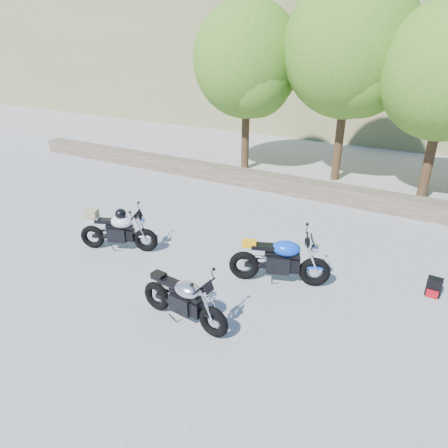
{
  "coord_description": "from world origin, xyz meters",
  "views": [
    {
      "loc": [
        4.13,
        -5.76,
        4.31
      ],
      "look_at": [
        0.2,
        1.0,
        0.75
      ],
      "focal_mm": 32.0,
      "sensor_mm": 36.0,
      "label": 1
    }
  ],
  "objects": [
    {
      "name": "ground",
      "position": [
        0.0,
        0.0,
        0.0
      ],
      "size": [
        90.0,
        90.0,
        0.0
      ],
      "primitive_type": "plane",
      "color": "gray",
      "rests_on": "ground"
    },
    {
      "name": "backpack",
      "position": [
        4.36,
        1.6,
        0.17
      ],
      "size": [
        0.27,
        0.23,
        0.36
      ],
      "rotation": [
        0.0,
        0.0,
        -0.03
      ],
      "color": "black",
      "rests_on": "ground"
    },
    {
      "name": "tree_decid_mid",
      "position": [
        0.91,
        7.54,
        4.04
      ],
      "size": [
        4.08,
        4.08,
        6.24
      ],
      "color": "#382314",
      "rests_on": "ground"
    },
    {
      "name": "silver_bike",
      "position": [
        0.81,
        -1.37,
        0.44
      ],
      "size": [
        1.78,
        0.56,
        0.89
      ],
      "rotation": [
        0.0,
        0.0,
        -0.08
      ],
      "color": "black",
      "rests_on": "ground"
    },
    {
      "name": "stone_wall",
      "position": [
        0.0,
        5.5,
        0.25
      ],
      "size": [
        22.0,
        0.55,
        0.5
      ],
      "primitive_type": "cube",
      "color": "#4B3D32",
      "rests_on": "ground"
    },
    {
      "name": "tree_decid_left",
      "position": [
        -2.39,
        7.14,
        3.63
      ],
      "size": [
        3.67,
        3.67,
        5.62
      ],
      "color": "#382314",
      "rests_on": "ground"
    },
    {
      "name": "white_bike",
      "position": [
        -1.99,
        0.02,
        0.49
      ],
      "size": [
        1.72,
        0.86,
        1.0
      ],
      "rotation": [
        0.0,
        0.0,
        0.39
      ],
      "color": "black",
      "rests_on": "ground"
    },
    {
      "name": "blue_bike",
      "position": [
        1.7,
        0.58,
        0.48
      ],
      "size": [
        1.9,
        0.87,
        0.99
      ],
      "rotation": [
        0.0,
        0.0,
        0.35
      ],
      "color": "black",
      "rests_on": "ground"
    }
  ]
}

